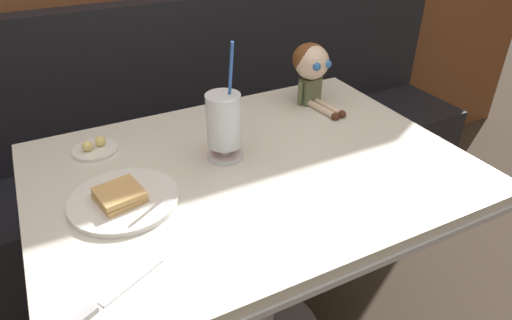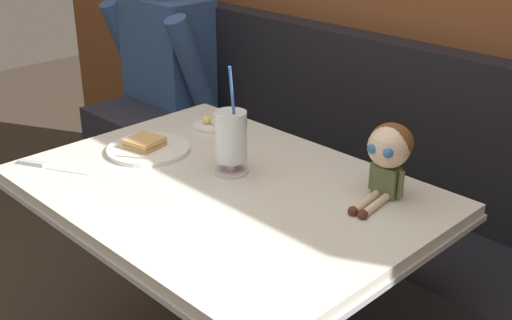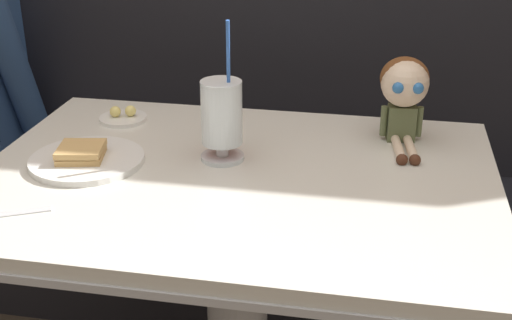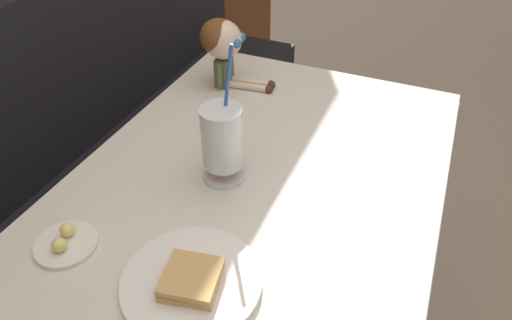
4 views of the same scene
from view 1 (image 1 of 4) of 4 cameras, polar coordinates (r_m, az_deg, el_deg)
name	(u,v)px [view 1 (image 1 of 4)]	position (r m, az deg, el deg)	size (l,w,h in m)	color
booth_bench	(184,176)	(1.89, -9.12, -2.02)	(2.60, 0.48, 1.00)	black
diner_table	(252,223)	(1.29, -0.53, -8.04)	(1.11, 0.81, 0.74)	silver
toast_plate	(123,199)	(1.07, -16.46, -4.75)	(0.25, 0.25, 0.04)	white
milkshake_glass	(224,124)	(1.16, -4.07, 4.58)	(0.10, 0.10, 0.32)	silver
butter_saucer	(95,148)	(1.30, -19.71, 1.39)	(0.12, 0.12, 0.04)	white
butter_knife	(92,311)	(0.86, -20.09, -17.48)	(0.22, 0.12, 0.01)	silver
seated_doll	(312,65)	(1.47, 7.06, 11.79)	(0.12, 0.22, 0.20)	#5B6642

